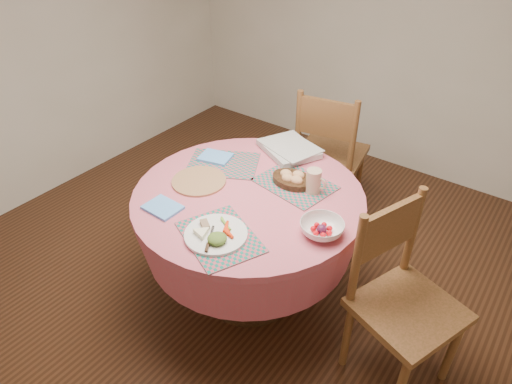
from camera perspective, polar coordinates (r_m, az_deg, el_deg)
ground at (r=2.92m, az=-0.81°, el=-12.30°), size 4.00×4.00×0.00m
room_envelope at (r=2.03m, az=-1.23°, el=22.72°), size 4.01×4.01×2.71m
dining_table at (r=2.54m, az=-0.91°, el=-3.77°), size 1.24×1.24×0.75m
chair_right at (r=2.31m, az=17.60°, el=-12.26°), size 0.56×0.57×0.98m
chair_back at (r=3.30m, az=9.11°, el=5.01°), size 0.54×0.52×1.00m
placemat_front at (r=2.14m, az=-4.52°, el=-5.63°), size 0.49×0.44×0.01m
placemat_left at (r=2.68m, az=-4.13°, el=3.55°), size 0.49×0.45×0.01m
placemat_back at (r=2.50m, az=4.88°, el=1.05°), size 0.45×0.36×0.01m
wicker_trivet at (r=2.53m, az=-7.14°, el=1.39°), size 0.30×0.30×0.01m
napkin_near at (r=2.36m, az=-11.59°, el=-1.92°), size 0.18×0.14×0.01m
napkin_far at (r=2.73m, az=-5.09°, el=4.38°), size 0.21×0.18×0.01m
dinner_plate at (r=2.13m, az=-5.00°, el=-5.26°), size 0.30×0.30×0.05m
bread_bowl at (r=2.49m, az=4.55°, el=1.71°), size 0.23×0.23×0.08m
latte_mug at (r=2.41m, az=7.26°, el=1.37°), size 0.12×0.08×0.13m
fruit_bowl at (r=2.16m, az=8.23°, el=-4.52°), size 0.22×0.22×0.07m
newspaper_stack at (r=2.79m, az=4.16°, el=5.47°), size 0.42×0.39×0.04m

